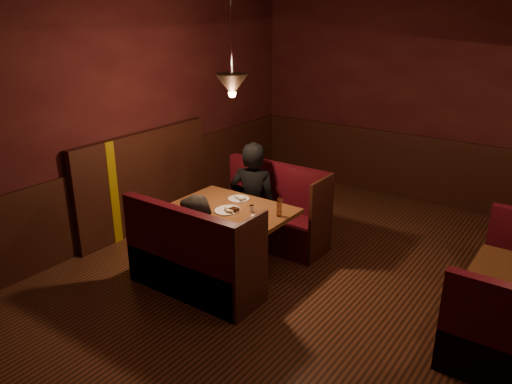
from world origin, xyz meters
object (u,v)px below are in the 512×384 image
Objects in this scene: main_bench_near at (192,266)px; diner_b at (197,231)px; main_table at (235,221)px; main_bench_far at (273,218)px; diner_a at (253,181)px.

main_bench_near is 0.39m from diner_b.
main_table is 0.72m from diner_b.
main_table is at bearing -91.15° from main_bench_far.
diner_a reaches higher than main_table.
main_bench_near is 1.43m from diner_a.
diner_b is at bearing 83.05° from diner_a.
diner_b is (0.05, -1.45, 0.38)m from main_bench_far.
main_table is 0.80× the size of diner_a.
main_table is at bearing 88.66° from diner_a.
main_bench_near reaches higher than main_table.
main_bench_near is at bearing -90.00° from main_bench_far.
diner_b is at bearing 47.47° from main_bench_near.
main_bench_near is at bearing -121.83° from diner_b.
main_bench_far is at bearing -150.85° from diner_a.
main_bench_far reaches higher than main_table.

